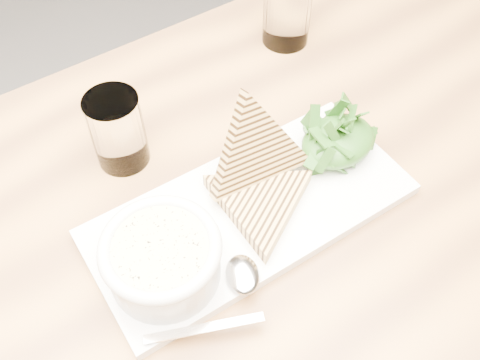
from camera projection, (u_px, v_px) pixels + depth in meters
table_top at (299, 234)px, 0.66m from camera, size 1.35×0.95×0.04m
table_leg_br at (355, 89)px, 1.37m from camera, size 0.06×0.06×0.71m
platter at (250, 211)px, 0.65m from camera, size 0.41×0.22×0.02m
soup_bowl at (163, 262)px, 0.57m from camera, size 0.12×0.12×0.05m
soup at (160, 248)px, 0.55m from camera, size 0.10×0.10×0.01m
bowl_rim at (160, 247)px, 0.55m from camera, size 0.13×0.13×0.01m
sandwich_flat at (260, 203)px, 0.64m from camera, size 0.21×0.21×0.02m
sandwich_lean at (256, 150)px, 0.63m from camera, size 0.18×0.17×0.18m
salad_base at (338, 141)px, 0.68m from camera, size 0.10×0.08×0.04m
arugula_pile at (339, 137)px, 0.68m from camera, size 0.11×0.10×0.05m
spoon_bowl at (243, 274)px, 0.58m from camera, size 0.06×0.06×0.01m
spoon_handle at (204, 328)px, 0.55m from camera, size 0.12×0.07×0.00m
glass_near at (118, 131)px, 0.67m from camera, size 0.07×0.07×0.10m
glass_far at (287, 10)px, 0.82m from camera, size 0.07×0.07×0.11m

